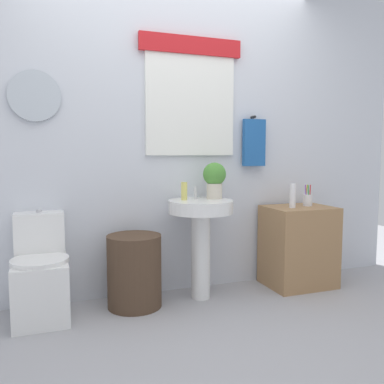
# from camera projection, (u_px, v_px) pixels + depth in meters

# --- Properties ---
(ground_plane) EXTENTS (8.00, 8.00, 0.00)m
(ground_plane) POSITION_uv_depth(u_px,v_px,m) (226.00, 350.00, 2.35)
(ground_plane) COLOR #A3A3A8
(back_wall) EXTENTS (4.40, 0.18, 2.60)m
(back_wall) POSITION_uv_depth(u_px,v_px,m) (169.00, 134.00, 3.30)
(back_wall) COLOR silver
(back_wall) RESTS_ON ground_plane
(toilet) EXTENTS (0.38, 0.51, 0.74)m
(toilet) POSITION_uv_depth(u_px,v_px,m) (41.00, 277.00, 2.80)
(toilet) COLOR white
(toilet) RESTS_ON ground_plane
(laundry_hamper) EXTENTS (0.40, 0.40, 0.54)m
(laundry_hamper) POSITION_uv_depth(u_px,v_px,m) (134.00, 271.00, 3.00)
(laundry_hamper) COLOR #4C3828
(laundry_hamper) RESTS_ON ground_plane
(pedestal_sink) EXTENTS (0.51, 0.51, 0.78)m
(pedestal_sink) POSITION_uv_depth(u_px,v_px,m) (201.00, 225.00, 3.14)
(pedestal_sink) COLOR white
(pedestal_sink) RESTS_ON ground_plane
(faucet) EXTENTS (0.03, 0.03, 0.10)m
(faucet) POSITION_uv_depth(u_px,v_px,m) (195.00, 192.00, 3.23)
(faucet) COLOR silver
(faucet) RESTS_ON pedestal_sink
(wooden_cabinet) EXTENTS (0.56, 0.44, 0.69)m
(wooden_cabinet) POSITION_uv_depth(u_px,v_px,m) (298.00, 246.00, 3.47)
(wooden_cabinet) COLOR #9E754C
(wooden_cabinet) RESTS_ON ground_plane
(soap_bottle) EXTENTS (0.05, 0.05, 0.14)m
(soap_bottle) POSITION_uv_depth(u_px,v_px,m) (184.00, 191.00, 3.12)
(soap_bottle) COLOR #DBD166
(soap_bottle) RESTS_ON pedestal_sink
(potted_plant) EXTENTS (0.19, 0.19, 0.29)m
(potted_plant) POSITION_uv_depth(u_px,v_px,m) (214.00, 178.00, 3.21)
(potted_plant) COLOR beige
(potted_plant) RESTS_ON pedestal_sink
(lotion_bottle) EXTENTS (0.05, 0.05, 0.20)m
(lotion_bottle) POSITION_uv_depth(u_px,v_px,m) (293.00, 196.00, 3.36)
(lotion_bottle) COLOR white
(lotion_bottle) RESTS_ON wooden_cabinet
(toothbrush_cup) EXTENTS (0.08, 0.08, 0.19)m
(toothbrush_cup) POSITION_uv_depth(u_px,v_px,m) (308.00, 200.00, 3.49)
(toothbrush_cup) COLOR silver
(toothbrush_cup) RESTS_ON wooden_cabinet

